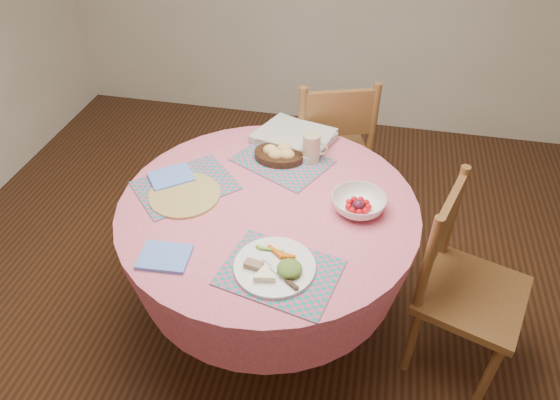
{
  "coord_description": "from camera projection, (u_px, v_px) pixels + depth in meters",
  "views": [
    {
      "loc": [
        0.37,
        -1.52,
        2.07
      ],
      "look_at": [
        0.05,
        0.0,
        0.78
      ],
      "focal_mm": 32.0,
      "sensor_mm": 36.0,
      "label": 1
    }
  ],
  "objects": [
    {
      "name": "chair_right",
      "position": [
        462.0,
        283.0,
        2.07
      ],
      "size": [
        0.52,
        0.53,
        0.92
      ],
      "rotation": [
        0.0,
        0.0,
        1.25
      ],
      "color": "brown",
      "rests_on": "ground"
    },
    {
      "name": "newspaper_stack",
      "position": [
        294.0,
        137.0,
        2.39
      ],
      "size": [
        0.42,
        0.38,
        0.04
      ],
      "rotation": [
        0.0,
        0.0,
        -0.4
      ],
      "color": "silver",
      "rests_on": "dining_table"
    },
    {
      "name": "placemat_front",
      "position": [
        280.0,
        272.0,
        1.76
      ],
      "size": [
        0.46,
        0.38,
        0.01
      ],
      "primitive_type": "cube",
      "rotation": [
        0.0,
        0.0,
        -0.22
      ],
      "color": "#17817E",
      "rests_on": "dining_table"
    },
    {
      "name": "bread_bowl",
      "position": [
        279.0,
        153.0,
        2.27
      ],
      "size": [
        0.23,
        0.23,
        0.08
      ],
      "color": "black",
      "rests_on": "placemat_back"
    },
    {
      "name": "napkin_near",
      "position": [
        165.0,
        257.0,
        1.81
      ],
      "size": [
        0.19,
        0.15,
        0.01
      ],
      "primitive_type": "cube",
      "rotation": [
        0.0,
        0.0,
        0.07
      ],
      "color": "#5F87F4",
      "rests_on": "dining_table"
    },
    {
      "name": "dining_table",
      "position": [
        269.0,
        238.0,
        2.17
      ],
      "size": [
        1.24,
        1.24,
        0.75
      ],
      "color": "#E46A79",
      "rests_on": "ground"
    },
    {
      "name": "napkin_far",
      "position": [
        171.0,
        177.0,
        2.17
      ],
      "size": [
        0.23,
        0.22,
        0.01
      ],
      "primitive_type": "cube",
      "rotation": [
        0.0,
        0.0,
        0.65
      ],
      "color": "#5F87F4",
      "rests_on": "placemat_left"
    },
    {
      "name": "ground",
      "position": [
        270.0,
        317.0,
        2.53
      ],
      "size": [
        4.0,
        4.0,
        0.0
      ],
      "primitive_type": "plane",
      "color": "#331C0F",
      "rests_on": "ground"
    },
    {
      "name": "placemat_left",
      "position": [
        185.0,
        185.0,
        2.14
      ],
      "size": [
        0.5,
        0.49,
        0.01
      ],
      "primitive_type": "cube",
      "rotation": [
        0.0,
        0.0,
        0.77
      ],
      "color": "#17817E",
      "rests_on": "dining_table"
    },
    {
      "name": "fruit_bowl",
      "position": [
        358.0,
        204.0,
        2.0
      ],
      "size": [
        0.24,
        0.24,
        0.07
      ],
      "rotation": [
        0.0,
        0.0,
        -0.14
      ],
      "color": "white",
      "rests_on": "dining_table"
    },
    {
      "name": "latte_mug",
      "position": [
        312.0,
        148.0,
        2.23
      ],
      "size": [
        0.12,
        0.08,
        0.14
      ],
      "color": "tan",
      "rests_on": "placemat_back"
    },
    {
      "name": "dinner_plate",
      "position": [
        276.0,
        266.0,
        1.75
      ],
      "size": [
        0.29,
        0.29,
        0.05
      ],
      "rotation": [
        0.0,
        0.0,
        -0.17
      ],
      "color": "white",
      "rests_on": "placemat_front"
    },
    {
      "name": "chair_back",
      "position": [
        330.0,
        150.0,
        2.79
      ],
      "size": [
        0.56,
        0.55,
        0.97
      ],
      "rotation": [
        0.0,
        0.0,
        3.47
      ],
      "color": "brown",
      "rests_on": "ground"
    },
    {
      "name": "placemat_back",
      "position": [
        282.0,
        160.0,
        2.28
      ],
      "size": [
        0.49,
        0.45,
        0.01
      ],
      "primitive_type": "cube",
      "rotation": [
        0.0,
        0.0,
        -0.46
      ],
      "color": "#17817E",
      "rests_on": "dining_table"
    },
    {
      "name": "wicker_trivet",
      "position": [
        185.0,
        195.0,
        2.08
      ],
      "size": [
        0.3,
        0.3,
        0.01
      ],
      "primitive_type": "cylinder",
      "color": "olive",
      "rests_on": "dining_table"
    }
  ]
}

